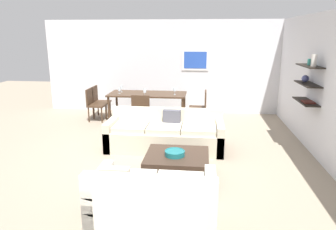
{
  "coord_description": "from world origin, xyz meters",
  "views": [
    {
      "loc": [
        0.83,
        -5.71,
        2.29
      ],
      "look_at": [
        0.16,
        0.2,
        0.75
      ],
      "focal_mm": 33.4,
      "sensor_mm": 36.0,
      "label": 1
    }
  ],
  "objects_px": {
    "coffee_table": "(177,165)",
    "dining_chair_left_near": "(94,103)",
    "wine_glass_left_far": "(121,88)",
    "wine_glass_right_near": "(175,90)",
    "loveseat_white": "(153,201)",
    "dining_chair_right_near": "(201,105)",
    "wine_glass_foot": "(145,91)",
    "dining_table": "(148,96)",
    "dining_chair_foot": "(142,110)",
    "sofa_beige": "(165,135)",
    "wine_glass_left_near": "(119,90)",
    "decorative_bowl": "(175,153)",
    "dining_chair_left_far": "(99,99)"
  },
  "relations": [
    {
      "from": "coffee_table",
      "to": "dining_chair_left_near",
      "type": "xyz_separation_m",
      "value": [
        -2.53,
        3.17,
        0.31
      ]
    },
    {
      "from": "wine_glass_left_far",
      "to": "wine_glass_right_near",
      "type": "xyz_separation_m",
      "value": [
        1.49,
        -0.22,
        0.01
      ]
    },
    {
      "from": "loveseat_white",
      "to": "wine_glass_left_far",
      "type": "height_order",
      "value": "wine_glass_left_far"
    },
    {
      "from": "dining_chair_right_near",
      "to": "wine_glass_foot",
      "type": "xyz_separation_m",
      "value": [
        -1.44,
        -0.19,
        0.38
      ]
    },
    {
      "from": "dining_table",
      "to": "loveseat_white",
      "type": "bearing_deg",
      "value": -79.21
    },
    {
      "from": "dining_chair_foot",
      "to": "wine_glass_right_near",
      "type": "bearing_deg",
      "value": 45.17
    },
    {
      "from": "sofa_beige",
      "to": "coffee_table",
      "type": "distance_m",
      "value": 1.32
    },
    {
      "from": "dining_table",
      "to": "wine_glass_left_near",
      "type": "bearing_deg",
      "value": -171.42
    },
    {
      "from": "wine_glass_foot",
      "to": "wine_glass_left_near",
      "type": "xyz_separation_m",
      "value": [
        -0.74,
        0.28,
        -0.04
      ]
    },
    {
      "from": "decorative_bowl",
      "to": "dining_chair_left_far",
      "type": "distance_m",
      "value": 4.41
    },
    {
      "from": "coffee_table",
      "to": "dining_chair_left_near",
      "type": "bearing_deg",
      "value": 128.52
    },
    {
      "from": "dining_chair_left_near",
      "to": "coffee_table",
      "type": "bearing_deg",
      "value": -51.48
    },
    {
      "from": "loveseat_white",
      "to": "dining_chair_left_far",
      "type": "distance_m",
      "value": 5.46
    },
    {
      "from": "dining_table",
      "to": "dining_chair_left_far",
      "type": "relative_size",
      "value": 2.35
    },
    {
      "from": "dining_chair_left_far",
      "to": "dining_table",
      "type": "bearing_deg",
      "value": -8.07
    },
    {
      "from": "decorative_bowl",
      "to": "dining_chair_left_far",
      "type": "bearing_deg",
      "value": 124.46
    },
    {
      "from": "wine_glass_left_near",
      "to": "wine_glass_left_far",
      "type": "distance_m",
      "value": 0.23
    },
    {
      "from": "sofa_beige",
      "to": "wine_glass_left_far",
      "type": "distance_m",
      "value": 2.74
    },
    {
      "from": "wine_glass_left_far",
      "to": "wine_glass_right_near",
      "type": "relative_size",
      "value": 0.9
    },
    {
      "from": "dining_chair_right_near",
      "to": "wine_glass_left_far",
      "type": "distance_m",
      "value": 2.24
    },
    {
      "from": "dining_chair_foot",
      "to": "wine_glass_foot",
      "type": "distance_m",
      "value": 0.6
    },
    {
      "from": "loveseat_white",
      "to": "dining_chair_right_near",
      "type": "relative_size",
      "value": 1.74
    },
    {
      "from": "dining_chair_right_near",
      "to": "wine_glass_left_near",
      "type": "xyz_separation_m",
      "value": [
        -2.18,
        0.09,
        0.34
      ]
    },
    {
      "from": "dining_chair_right_near",
      "to": "wine_glass_foot",
      "type": "relative_size",
      "value": 4.61
    },
    {
      "from": "dining_table",
      "to": "wine_glass_foot",
      "type": "height_order",
      "value": "wine_glass_foot"
    },
    {
      "from": "dining_chair_left_near",
      "to": "wine_glass_right_near",
      "type": "xyz_separation_m",
      "value": [
        2.18,
        0.09,
        0.38
      ]
    },
    {
      "from": "sofa_beige",
      "to": "decorative_bowl",
      "type": "height_order",
      "value": "sofa_beige"
    },
    {
      "from": "loveseat_white",
      "to": "wine_glass_foot",
      "type": "height_order",
      "value": "wine_glass_foot"
    },
    {
      "from": "loveseat_white",
      "to": "wine_glass_foot",
      "type": "distance_m",
      "value": 4.46
    },
    {
      "from": "dining_table",
      "to": "dining_chair_right_near",
      "type": "height_order",
      "value": "dining_chair_right_near"
    },
    {
      "from": "dining_chair_foot",
      "to": "wine_glass_left_near",
      "type": "distance_m",
      "value": 1.11
    },
    {
      "from": "dining_chair_left_near",
      "to": "wine_glass_left_near",
      "type": "xyz_separation_m",
      "value": [
        0.7,
        0.09,
        0.34
      ]
    },
    {
      "from": "coffee_table",
      "to": "wine_glass_left_near",
      "type": "height_order",
      "value": "wine_glass_left_near"
    },
    {
      "from": "coffee_table",
      "to": "wine_glass_left_near",
      "type": "xyz_separation_m",
      "value": [
        -1.83,
        3.27,
        0.65
      ]
    },
    {
      "from": "loveseat_white",
      "to": "dining_table",
      "type": "distance_m",
      "value": 4.82
    },
    {
      "from": "sofa_beige",
      "to": "wine_glass_left_near",
      "type": "bearing_deg",
      "value": 126.51
    },
    {
      "from": "sofa_beige",
      "to": "wine_glass_left_near",
      "type": "height_order",
      "value": "wine_glass_left_near"
    },
    {
      "from": "wine_glass_left_near",
      "to": "wine_glass_left_far",
      "type": "relative_size",
      "value": 0.83
    },
    {
      "from": "wine_glass_right_near",
      "to": "wine_glass_left_near",
      "type": "bearing_deg",
      "value": 180.0
    },
    {
      "from": "sofa_beige",
      "to": "wine_glass_foot",
      "type": "relative_size",
      "value": 12.27
    },
    {
      "from": "sofa_beige",
      "to": "wine_glass_foot",
      "type": "height_order",
      "value": "wine_glass_foot"
    },
    {
      "from": "coffee_table",
      "to": "dining_chair_foot",
      "type": "bearing_deg",
      "value": 113.36
    },
    {
      "from": "dining_chair_right_near",
      "to": "wine_glass_left_far",
      "type": "xyz_separation_m",
      "value": [
        -2.18,
        0.32,
        0.37
      ]
    },
    {
      "from": "dining_chair_right_near",
      "to": "wine_glass_right_near",
      "type": "xyz_separation_m",
      "value": [
        -0.7,
        0.09,
        0.38
      ]
    },
    {
      "from": "wine_glass_right_near",
      "to": "wine_glass_foot",
      "type": "bearing_deg",
      "value": -159.29
    },
    {
      "from": "dining_chair_right_near",
      "to": "decorative_bowl",
      "type": "bearing_deg",
      "value": -96.81
    },
    {
      "from": "dining_chair_right_near",
      "to": "dining_chair_left_near",
      "type": "distance_m",
      "value": 2.88
    },
    {
      "from": "coffee_table",
      "to": "wine_glass_right_near",
      "type": "bearing_deg",
      "value": 96.02
    },
    {
      "from": "dining_chair_left_near",
      "to": "wine_glass_left_far",
      "type": "height_order",
      "value": "wine_glass_left_far"
    },
    {
      "from": "decorative_bowl",
      "to": "dining_chair_left_near",
      "type": "distance_m",
      "value": 4.08
    }
  ]
}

